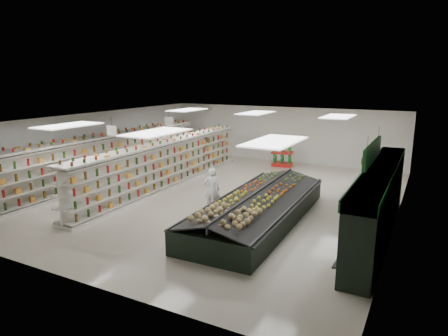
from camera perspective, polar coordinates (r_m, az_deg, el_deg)
The scene contains 16 objects.
floor at distance 16.94m, azimuth -1.00°, elevation -3.90°, with size 16.00×16.00×0.00m, color beige.
ceiling at distance 16.31m, azimuth -1.04°, elevation 6.93°, with size 14.00×16.00×0.02m, color white.
wall_back at distance 23.78m, azimuth 8.31°, elevation 4.79°, with size 14.00×0.02×3.20m, color white.
wall_front at distance 10.50m, azimuth -22.61°, elevation -6.40°, with size 14.00×0.02×3.20m, color white.
wall_left at distance 20.78m, azimuth -18.23°, elevation 3.12°, with size 0.02×16.00×3.20m, color white.
wall_right at distance 14.62m, azimuth 23.83°, elevation -1.24°, with size 0.02×16.00×3.20m, color white.
produce_wall_case at distance 13.29m, azimuth 21.18°, elevation -3.95°, with size 0.93×8.00×2.20m.
aisle_sign_near at distance 16.98m, azimuth -15.74°, elevation 5.16°, with size 0.52×0.06×0.75m.
aisle_sign_far at distance 20.05m, azimuth -7.88°, elevation 6.64°, with size 0.52×0.06×0.75m.
hortifruti_banner at distance 13.01m, azimuth 20.43°, elevation 2.15°, with size 0.12×3.20×0.95m.
gondola_left at distance 19.82m, azimuth -16.20°, elevation 1.13°, with size 1.08×12.96×2.24m.
gondola_center at distance 18.30m, azimuth -8.17°, elevation 0.36°, with size 1.13×12.12×2.10m.
produce_island at distance 13.87m, azimuth 4.91°, elevation -5.58°, with size 2.90×7.56×1.12m.
soda_endcap at distance 22.54m, azimuth 8.35°, elevation 2.05°, with size 1.25×0.95×1.46m.
shopper_main at distance 14.78m, azimuth -1.73°, elevation -3.11°, with size 0.60×0.39×1.64m, color silver.
shopper_background at distance 21.35m, azimuth -2.61°, elevation 2.10°, with size 0.88×0.54×1.80m, color tan.
Camera 1 is at (7.80, -14.22, 4.89)m, focal length 32.00 mm.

